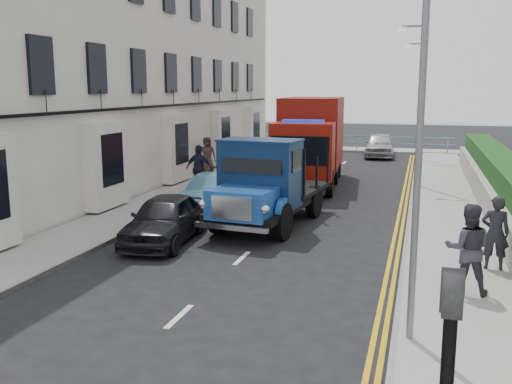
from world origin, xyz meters
name	(u,v)px	position (x,y,z in m)	size (l,w,h in m)	color
ground	(215,283)	(0.00, 0.00, 0.00)	(120.00, 120.00, 0.00)	black
pavement_west	(171,197)	(-5.20, 9.00, 0.06)	(2.40, 38.00, 0.12)	gray
pavement_east	(447,213)	(5.30, 9.00, 0.06)	(2.60, 38.00, 0.12)	gray
promenade	(358,150)	(0.00, 29.00, 0.06)	(30.00, 2.50, 0.12)	gray
sea_plane	(386,124)	(0.00, 60.00, 0.00)	(120.00, 120.00, 0.00)	#50606D
terrace_west	(119,27)	(-9.47, 13.00, 7.17)	(6.31, 30.20, 14.25)	white
garden_east	(508,192)	(7.21, 9.00, 0.90)	(1.45, 28.00, 1.75)	#B2AD9E
seafront_railing	(357,143)	(0.00, 28.20, 0.58)	(13.00, 0.08, 1.11)	#59B2A5
lamp_near	(413,110)	(4.18, -2.00, 4.00)	(1.23, 0.18, 7.00)	slate
lamp_mid	(420,96)	(4.18, 14.00, 4.00)	(1.23, 0.18, 7.00)	slate
lamp_far	(422,94)	(4.18, 24.00, 4.00)	(1.23, 0.18, 7.00)	slate
bedford_lorry	(262,189)	(-0.32, 5.11, 1.28)	(2.89, 6.08, 2.78)	black
red_lorry	(311,139)	(-0.51, 13.91, 2.09)	(3.15, 7.66, 3.92)	black
parked_car_front	(164,219)	(-2.60, 2.90, 0.68)	(1.61, 4.00, 1.36)	black
parked_car_mid	(215,194)	(-2.60, 7.00, 0.67)	(1.43, 4.09, 1.35)	teal
parked_car_rear	(255,162)	(-3.60, 15.48, 0.70)	(1.97, 4.86, 1.41)	#AFAFB4
seafront_car_left	(317,142)	(-2.54, 26.91, 0.71)	(2.35, 5.10, 1.42)	black
seafront_car_right	(380,145)	(1.76, 25.55, 0.76)	(1.81, 4.49, 1.53)	#ABACB0
pedestrian_east_near	(495,233)	(6.10, 2.47, 1.01)	(0.65, 0.42, 1.77)	black
pedestrian_east_far	(468,249)	(5.36, 0.60, 1.07)	(0.93, 0.72, 1.91)	#383440
pedestrian_west_near	(199,169)	(-4.40, 10.06, 1.09)	(1.14, 0.47, 1.94)	#1B1B30
pedestrian_west_far	(207,155)	(-6.00, 15.10, 1.04)	(0.90, 0.58, 1.83)	#42302F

